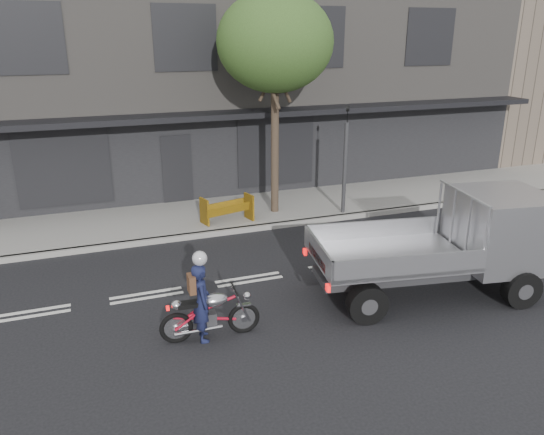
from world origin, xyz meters
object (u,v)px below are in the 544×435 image
(motorcycle, at_px, (210,313))
(construction_barrier, at_px, (229,211))
(street_tree, at_px, (275,43))
(traffic_light_pole, at_px, (345,166))
(rider, at_px, (202,302))
(flatbed_ute, at_px, (481,234))

(motorcycle, xyz_separation_m, construction_barrier, (1.94, 5.66, 0.05))
(motorcycle, bearing_deg, construction_barrier, 75.01)
(motorcycle, bearing_deg, street_tree, 64.10)
(street_tree, height_order, construction_barrier, street_tree)
(traffic_light_pole, relative_size, rider, 2.26)
(motorcycle, height_order, rider, rider)
(rider, xyz_separation_m, flatbed_ute, (6.28, -0.08, 0.58))
(street_tree, height_order, traffic_light_pole, street_tree)
(street_tree, height_order, rider, street_tree)
(street_tree, distance_m, rider, 8.66)
(traffic_light_pole, xyz_separation_m, flatbed_ute, (0.48, -5.58, -0.30))
(street_tree, relative_size, traffic_light_pole, 1.93)
(traffic_light_pole, xyz_separation_m, rider, (-5.80, -5.50, -0.88))
(construction_barrier, bearing_deg, flatbed_ute, -53.90)
(rider, height_order, flatbed_ute, flatbed_ute)
(street_tree, distance_m, traffic_light_pole, 4.23)
(street_tree, bearing_deg, rider, -120.89)
(street_tree, bearing_deg, motorcycle, -119.88)
(motorcycle, distance_m, flatbed_ute, 6.19)
(street_tree, xyz_separation_m, rider, (-3.80, -6.35, -4.50))
(rider, relative_size, flatbed_ute, 0.29)
(motorcycle, height_order, flatbed_ute, flatbed_ute)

